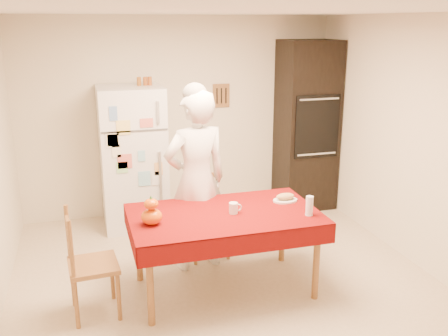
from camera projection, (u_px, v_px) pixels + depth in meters
name	position (u px, v px, depth m)	size (l,w,h in m)	color
floor	(230.00, 291.00, 4.65)	(4.50, 4.50, 0.00)	tan
room_shell	(231.00, 120.00, 4.20)	(4.02, 4.52, 2.51)	beige
refrigerator	(133.00, 158.00, 5.97)	(0.75, 0.74, 1.70)	white
oven_cabinet	(306.00, 126.00, 6.55)	(0.70, 0.62, 2.20)	black
dining_table	(224.00, 220.00, 4.50)	(1.70, 1.00, 0.76)	brown
chair_far	(205.00, 209.00, 5.29)	(0.45, 0.43, 0.95)	brown
chair_left	(85.00, 260.00, 4.15)	(0.43, 0.45, 0.95)	brown
seated_woman	(196.00, 181.00, 4.90)	(0.66, 0.43, 1.81)	silver
coffee_mug	(233.00, 208.00, 4.46)	(0.08, 0.08, 0.10)	white
pumpkin_lower	(152.00, 217.00, 4.22)	(0.18, 0.18, 0.14)	red
pumpkin_upper	(151.00, 204.00, 4.19)	(0.12, 0.12, 0.09)	#D14904
wine_glass	(309.00, 206.00, 4.41)	(0.07, 0.07, 0.18)	white
bread_plate	(285.00, 200.00, 4.77)	(0.24, 0.24, 0.02)	white
bread_loaf	(285.00, 196.00, 4.76)	(0.18, 0.10, 0.06)	tan
spice_jar_left	(139.00, 81.00, 5.79)	(0.05, 0.05, 0.10)	brown
spice_jar_mid	(145.00, 81.00, 5.81)	(0.05, 0.05, 0.10)	brown
spice_jar_right	(150.00, 81.00, 5.83)	(0.05, 0.05, 0.10)	#944A1B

